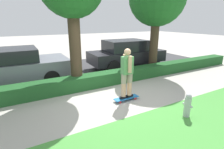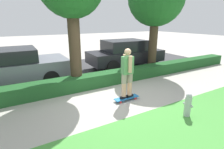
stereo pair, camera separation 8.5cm
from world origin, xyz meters
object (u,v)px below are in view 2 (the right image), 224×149
(skater_person, at_px, (127,72))
(fire_hydrant, at_px, (188,105))
(skateboard, at_px, (127,98))
(parked_car_middle, at_px, (125,53))
(parked_car_front, at_px, (8,67))

(skater_person, distance_m, fire_hydrant, 1.95)
(skateboard, distance_m, skater_person, 0.87)
(skateboard, relative_size, skater_person, 0.53)
(skater_person, bearing_deg, skateboard, -26.57)
(skateboard, relative_size, parked_car_middle, 0.21)
(parked_car_front, relative_size, fire_hydrant, 6.66)
(skater_person, distance_m, parked_car_front, 4.83)
(skater_person, height_order, parked_car_front, skater_person)
(fire_hydrant, bearing_deg, parked_car_front, 128.32)
(skateboard, distance_m, parked_car_middle, 4.25)
(skater_person, xyz_separation_m, fire_hydrant, (0.86, -1.64, -0.62))
(parked_car_middle, bearing_deg, parked_car_front, -178.41)
(parked_car_front, bearing_deg, skateboard, -47.35)
(skater_person, bearing_deg, parked_car_middle, 56.81)
(skateboard, bearing_deg, skater_person, 153.43)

